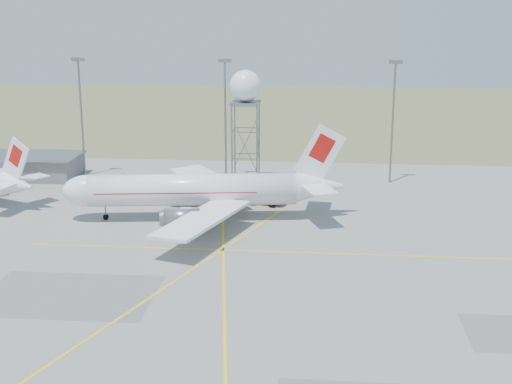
{
  "coord_description": "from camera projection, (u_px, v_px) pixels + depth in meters",
  "views": [
    {
      "loc": [
        5.88,
        -52.54,
        30.36
      ],
      "look_at": [
        -2.45,
        40.0,
        4.88
      ],
      "focal_mm": 50.0,
      "sensor_mm": 36.0,
      "label": 1
    }
  ],
  "objects": [
    {
      "name": "ground",
      "position": [
        242.0,
        376.0,
        59.01
      ],
      "size": [
        400.0,
        400.0,
        0.0
      ],
      "primitive_type": "plane",
      "color": "gray",
      "rests_on": "ground"
    },
    {
      "name": "building_grey",
      "position": [
        25.0,
        166.0,
        123.85
      ],
      "size": [
        19.0,
        10.0,
        3.9
      ],
      "color": "gray",
      "rests_on": "ground"
    },
    {
      "name": "grass_strip",
      "position": [
        298.0,
        113.0,
        193.48
      ],
      "size": [
        400.0,
        120.0,
        0.03
      ],
      "primitive_type": "cube",
      "color": "#576537",
      "rests_on": "ground"
    },
    {
      "name": "mast_b",
      "position": [
        225.0,
        109.0,
        120.07
      ],
      "size": [
        2.2,
        0.5,
        20.5
      ],
      "color": "slate",
      "rests_on": "ground"
    },
    {
      "name": "radar_tower",
      "position": [
        246.0,
        120.0,
        118.24
      ],
      "size": [
        5.22,
        5.22,
        18.91
      ],
      "color": "slate",
      "rests_on": "ground"
    },
    {
      "name": "fire_truck",
      "position": [
        258.0,
        192.0,
        108.39
      ],
      "size": [
        9.64,
        5.8,
        3.66
      ],
      "rotation": [
        0.0,
        0.0,
        -0.31
      ],
      "color": "gold",
      "rests_on": "ground"
    },
    {
      "name": "mast_a",
      "position": [
        81.0,
        107.0,
        122.23
      ],
      "size": [
        2.2,
        0.5,
        20.5
      ],
      "color": "slate",
      "rests_on": "ground"
    },
    {
      "name": "airliner_main",
      "position": [
        197.0,
        190.0,
        99.96
      ],
      "size": [
        39.62,
        38.25,
        13.49
      ],
      "rotation": [
        0.0,
        0.0,
        3.27
      ],
      "color": "white",
      "rests_on": "ground"
    },
    {
      "name": "mast_c",
      "position": [
        393.0,
        112.0,
        117.65
      ],
      "size": [
        2.2,
        0.5,
        20.5
      ],
      "color": "slate",
      "rests_on": "ground"
    }
  ]
}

